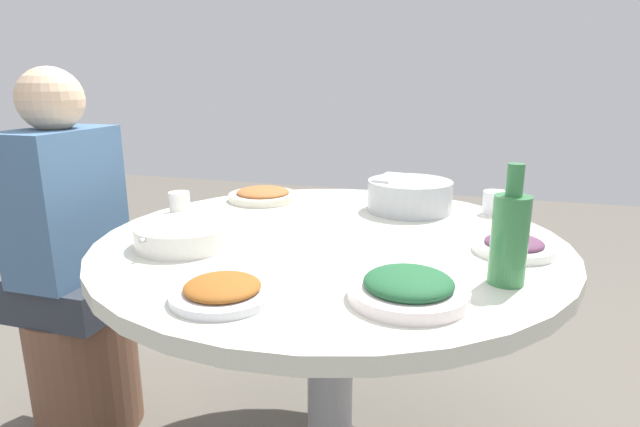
{
  "coord_description": "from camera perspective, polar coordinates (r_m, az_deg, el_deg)",
  "views": [
    {
      "loc": [
        0.35,
        -1.25,
        1.15
      ],
      "look_at": [
        -0.04,
        0.04,
        0.8
      ],
      "focal_mm": 29.18,
      "sensor_mm": 36.0,
      "label": 1
    }
  ],
  "objects": [
    {
      "name": "round_dining_table",
      "position": [
        1.41,
        1.17,
        -7.33
      ],
      "size": [
        1.21,
        1.21,
        0.75
      ],
      "color": "#99999E",
      "rests_on": "ground"
    },
    {
      "name": "rice_bowl",
      "position": [
        1.64,
        9.79,
        2.01
      ],
      "size": [
        0.26,
        0.26,
        0.11
      ],
      "color": "#B2B5BA",
      "rests_on": "round_dining_table"
    },
    {
      "name": "soup_bowl",
      "position": [
        1.33,
        -14.61,
        -2.32
      ],
      "size": [
        0.24,
        0.26,
        0.06
      ],
      "color": "white",
      "rests_on": "round_dining_table"
    },
    {
      "name": "dish_greens",
      "position": [
        1.0,
        9.66,
        -8.06
      ],
      "size": [
        0.23,
        0.23,
        0.06
      ],
      "color": "white",
      "rests_on": "round_dining_table"
    },
    {
      "name": "dish_eggplant",
      "position": [
        1.32,
        20.49,
        -3.36
      ],
      "size": [
        0.19,
        0.19,
        0.04
      ],
      "color": "white",
      "rests_on": "round_dining_table"
    },
    {
      "name": "dish_tofu_braise",
      "position": [
        1.77,
        -6.27,
        2.05
      ],
      "size": [
        0.23,
        0.23,
        0.04
      ],
      "color": "silver",
      "rests_on": "round_dining_table"
    },
    {
      "name": "dish_stirfry",
      "position": [
        1.01,
        -10.64,
        -8.3
      ],
      "size": [
        0.2,
        0.2,
        0.04
      ],
      "color": "silver",
      "rests_on": "round_dining_table"
    },
    {
      "name": "green_bottle",
      "position": [
        1.1,
        20.08,
        -2.38
      ],
      "size": [
        0.07,
        0.07,
        0.25
      ],
      "color": "#377D44",
      "rests_on": "round_dining_table"
    },
    {
      "name": "tea_cup_near",
      "position": [
        1.66,
        -15.15,
        1.18
      ],
      "size": [
        0.06,
        0.06,
        0.06
      ],
      "primitive_type": "cylinder",
      "color": "white",
      "rests_on": "round_dining_table"
    },
    {
      "name": "tea_cup_far",
      "position": [
        1.67,
        18.69,
        1.13
      ],
      "size": [
        0.08,
        0.08,
        0.07
      ],
      "primitive_type": "cylinder",
      "color": "white",
      "rests_on": "round_dining_table"
    },
    {
      "name": "stool_for_diner_left",
      "position": [
        1.98,
        -24.34,
        -15.05
      ],
      "size": [
        0.34,
        0.34,
        0.42
      ],
      "primitive_type": "cylinder",
      "color": "brown",
      "rests_on": "ground"
    },
    {
      "name": "diner_left",
      "position": [
        1.79,
        -26.13,
        -0.06
      ],
      "size": [
        0.34,
        0.34,
        0.76
      ],
      "color": "#2D333D",
      "rests_on": "stool_for_diner_left"
    }
  ]
}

